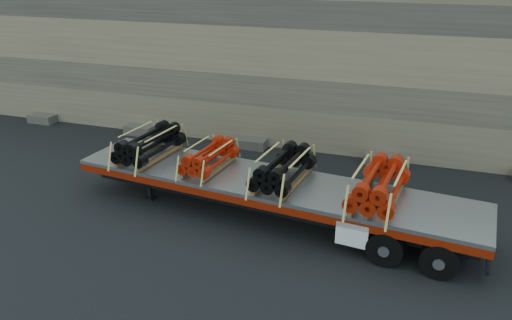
{
  "coord_description": "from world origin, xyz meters",
  "views": [
    {
      "loc": [
        3.02,
        -12.67,
        7.11
      ],
      "look_at": [
        -1.28,
        0.16,
        1.48
      ],
      "focal_mm": 35.0,
      "sensor_mm": 36.0,
      "label": 1
    }
  ],
  "objects_px": {
    "bundle_midfront": "(209,158)",
    "bundle_rear": "(379,186)",
    "bundle_midrear": "(283,169)",
    "bundle_front": "(150,145)",
    "trailer": "(269,199)"
  },
  "relations": [
    {
      "from": "bundle_midrear",
      "to": "bundle_front",
      "type": "bearing_deg",
      "value": 180.0
    },
    {
      "from": "bundle_front",
      "to": "bundle_rear",
      "type": "distance_m",
      "value": 7.11
    },
    {
      "from": "bundle_front",
      "to": "bundle_midfront",
      "type": "height_order",
      "value": "bundle_front"
    },
    {
      "from": "bundle_midfront",
      "to": "bundle_midrear",
      "type": "xyz_separation_m",
      "value": [
        2.34,
        -0.26,
        0.06
      ]
    },
    {
      "from": "bundle_front",
      "to": "bundle_midrear",
      "type": "xyz_separation_m",
      "value": [
        4.45,
        -0.49,
        -0.01
      ]
    },
    {
      "from": "bundle_midrear",
      "to": "bundle_rear",
      "type": "xyz_separation_m",
      "value": [
        2.61,
        -0.29,
        0.02
      ]
    },
    {
      "from": "bundle_midfront",
      "to": "bundle_midrear",
      "type": "height_order",
      "value": "bundle_midrear"
    },
    {
      "from": "trailer",
      "to": "bundle_midfront",
      "type": "distance_m",
      "value": 2.14
    },
    {
      "from": "trailer",
      "to": "bundle_midfront",
      "type": "bearing_deg",
      "value": -180.0
    },
    {
      "from": "bundle_midrear",
      "to": "bundle_rear",
      "type": "relative_size",
      "value": 0.95
    },
    {
      "from": "bundle_front",
      "to": "bundle_midfront",
      "type": "relative_size",
      "value": 1.18
    },
    {
      "from": "bundle_rear",
      "to": "trailer",
      "type": "bearing_deg",
      "value": 180.0
    },
    {
      "from": "bundle_front",
      "to": "bundle_rear",
      "type": "height_order",
      "value": "bundle_rear"
    },
    {
      "from": "trailer",
      "to": "bundle_midfront",
      "type": "relative_size",
      "value": 5.9
    },
    {
      "from": "bundle_midfront",
      "to": "bundle_rear",
      "type": "xyz_separation_m",
      "value": [
        4.95,
        -0.55,
        0.08
      ]
    }
  ]
}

